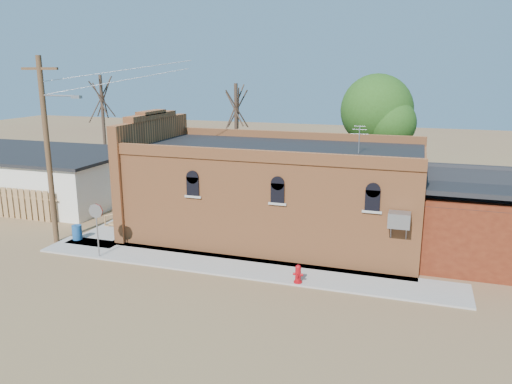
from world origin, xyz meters
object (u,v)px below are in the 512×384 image
(stop_sign, at_px, (96,216))
(utility_pole, at_px, (48,147))
(trash_barrel, at_px, (77,232))
(brick_bar, at_px, (271,192))
(fire_hydrant, at_px, (298,274))

(stop_sign, bearing_deg, utility_pole, 176.38)
(utility_pole, bearing_deg, trash_barrel, 28.27)
(trash_barrel, bearing_deg, brick_bar, 23.24)
(brick_bar, distance_m, stop_sign, 8.52)
(brick_bar, relative_size, trash_barrel, 22.24)
(brick_bar, height_order, utility_pole, utility_pole)
(stop_sign, relative_size, trash_barrel, 3.37)
(stop_sign, height_order, trash_barrel, stop_sign)
(trash_barrel, bearing_deg, fire_hydrant, -8.04)
(brick_bar, relative_size, stop_sign, 6.60)
(brick_bar, bearing_deg, fire_hydrant, -63.11)
(brick_bar, bearing_deg, utility_pole, -156.31)
(utility_pole, bearing_deg, stop_sign, -20.07)
(utility_pole, relative_size, stop_sign, 3.62)
(brick_bar, height_order, trash_barrel, brick_bar)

